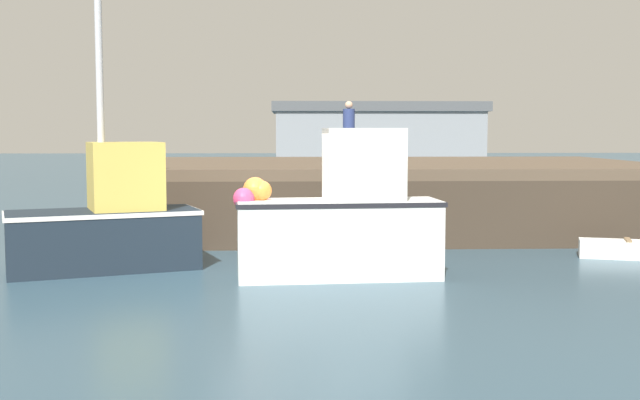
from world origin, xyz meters
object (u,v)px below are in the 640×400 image
rowboat (628,249)px  dockworker (349,130)px  fishing_boat_near_right (341,220)px  fishing_boat_near_left (109,221)px

rowboat → dockworker: dockworker is taller
fishing_boat_near_right → rowboat: 6.24m
dockworker → fishing_boat_near_right: bearing=-95.2°
dockworker → fishing_boat_near_left: bearing=-122.0°
fishing_boat_near_left → dockworker: 9.62m
fishing_boat_near_left → fishing_boat_near_right: 4.31m
fishing_boat_near_left → rowboat: 10.15m
fishing_boat_near_right → dockworker: (0.82, 9.01, 1.56)m
fishing_boat_near_left → rowboat: fishing_boat_near_left is taller
fishing_boat_near_right → rowboat: bearing=17.7°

